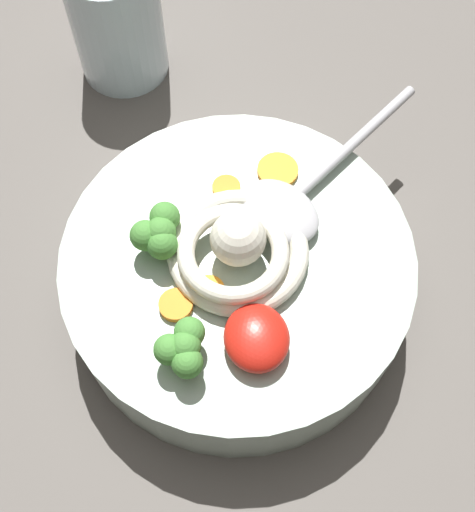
{
  "coord_description": "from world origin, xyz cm",
  "views": [
    {
      "loc": [
        21.71,
        -1.44,
        49.24
      ],
      "look_at": [
        1.39,
        1.68,
        9.52
      ],
      "focal_mm": 46.04,
      "sensor_mm": 36.0,
      "label": 1
    }
  ],
  "objects_px": {
    "soup_bowl": "(238,275)",
    "drinking_glass": "(117,20)",
    "noodle_pile": "(237,249)",
    "soup_spoon": "(294,199)"
  },
  "relations": [
    {
      "from": "soup_bowl",
      "to": "noodle_pile",
      "type": "distance_m",
      "value": 0.04
    },
    {
      "from": "noodle_pile",
      "to": "soup_spoon",
      "type": "distance_m",
      "value": 0.06
    },
    {
      "from": "soup_bowl",
      "to": "drinking_glass",
      "type": "height_order",
      "value": "drinking_glass"
    },
    {
      "from": "drinking_glass",
      "to": "soup_spoon",
      "type": "bearing_deg",
      "value": 28.06
    },
    {
      "from": "soup_spoon",
      "to": "noodle_pile",
      "type": "bearing_deg",
      "value": -179.43
    },
    {
      "from": "soup_bowl",
      "to": "drinking_glass",
      "type": "xyz_separation_m",
      "value": [
        -0.25,
        -0.07,
        0.02
      ]
    },
    {
      "from": "soup_bowl",
      "to": "soup_spoon",
      "type": "xyz_separation_m",
      "value": [
        -0.03,
        0.05,
        0.04
      ]
    },
    {
      "from": "soup_bowl",
      "to": "noodle_pile",
      "type": "relative_size",
      "value": 2.32
    },
    {
      "from": "noodle_pile",
      "to": "soup_spoon",
      "type": "xyz_separation_m",
      "value": [
        -0.04,
        0.05,
        -0.01
      ]
    },
    {
      "from": "soup_bowl",
      "to": "drinking_glass",
      "type": "bearing_deg",
      "value": -164.69
    }
  ]
}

